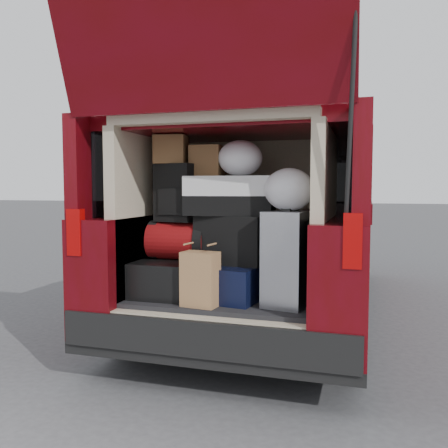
# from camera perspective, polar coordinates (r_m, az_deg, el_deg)

# --- Properties ---
(ground) EXTENTS (80.00, 80.00, 0.00)m
(ground) POSITION_cam_1_polar(r_m,az_deg,el_deg) (3.36, -0.62, -18.49)
(ground) COLOR #3C3B3E
(ground) RESTS_ON ground
(minivan) EXTENTS (1.90, 5.35, 2.77)m
(minivan) POSITION_cam_1_polar(r_m,az_deg,el_deg) (4.91, 5.91, -0.27)
(minivan) COLOR black
(minivan) RESTS_ON ground
(load_floor) EXTENTS (1.24, 1.05, 0.55)m
(load_floor) POSITION_cam_1_polar(r_m,az_deg,el_deg) (3.51, 0.76, -12.67)
(load_floor) COLOR black
(load_floor) RESTS_ON ground
(black_hardshell) EXTENTS (0.45, 0.62, 0.25)m
(black_hardshell) POSITION_cam_1_polar(r_m,az_deg,el_deg) (3.43, -6.06, -6.26)
(black_hardshell) COLOR black
(black_hardshell) RESTS_ON load_floor
(navy_hardshell) EXTENTS (0.51, 0.59, 0.23)m
(navy_hardshell) POSITION_cam_1_polar(r_m,az_deg,el_deg) (3.28, 0.92, -6.83)
(navy_hardshell) COLOR black
(navy_hardshell) RESTS_ON load_floor
(silver_roller) EXTENTS (0.32, 0.44, 0.61)m
(silver_roller) POSITION_cam_1_polar(r_m,az_deg,el_deg) (3.10, 7.90, -4.04)
(silver_roller) COLOR white
(silver_roller) RESTS_ON load_floor
(kraft_bag) EXTENTS (0.24, 0.17, 0.35)m
(kraft_bag) POSITION_cam_1_polar(r_m,az_deg,el_deg) (3.04, -2.88, -6.64)
(kraft_bag) COLOR #A9784C
(kraft_bag) RESTS_ON load_floor
(red_duffel) EXTENTS (0.43, 0.29, 0.27)m
(red_duffel) POSITION_cam_1_polar(r_m,az_deg,el_deg) (3.39, -5.47, -1.97)
(red_duffel) COLOR maroon
(red_duffel) RESTS_ON black_hardshell
(black_soft_case) EXTENTS (0.49, 0.32, 0.33)m
(black_soft_case) POSITION_cam_1_polar(r_m,az_deg,el_deg) (3.27, 0.96, -1.86)
(black_soft_case) COLOR black
(black_soft_case) RESTS_ON navy_hardshell
(backpack) EXTENTS (0.31, 0.22, 0.41)m
(backpack) POSITION_cam_1_polar(r_m,az_deg,el_deg) (3.37, -5.73, 3.76)
(backpack) COLOR black
(backpack) RESTS_ON red_duffel
(twotone_duffel) EXTENTS (0.62, 0.36, 0.27)m
(twotone_duffel) POSITION_cam_1_polar(r_m,az_deg,el_deg) (3.27, 0.76, 3.42)
(twotone_duffel) COLOR silver
(twotone_duffel) RESTS_ON black_soft_case
(grocery_sack_lower) EXTENTS (0.24, 0.21, 0.20)m
(grocery_sack_lower) POSITION_cam_1_polar(r_m,az_deg,el_deg) (3.41, -6.38, 8.85)
(grocery_sack_lower) COLOR brown
(grocery_sack_lower) RESTS_ON backpack
(grocery_sack_upper) EXTENTS (0.22, 0.19, 0.22)m
(grocery_sack_upper) POSITION_cam_1_polar(r_m,az_deg,el_deg) (3.37, -2.08, 7.57)
(grocery_sack_upper) COLOR brown
(grocery_sack_upper) RESTS_ON twotone_duffel
(plastic_bag_center) EXTENTS (0.32, 0.30, 0.25)m
(plastic_bag_center) POSITION_cam_1_polar(r_m,az_deg,el_deg) (3.28, 1.95, 7.91)
(plastic_bag_center) COLOR white
(plastic_bag_center) RESTS_ON twotone_duffel
(plastic_bag_right) EXTENTS (0.37, 0.35, 0.27)m
(plastic_bag_right) POSITION_cam_1_polar(r_m,az_deg,el_deg) (3.04, 7.84, 4.13)
(plastic_bag_right) COLOR white
(plastic_bag_right) RESTS_ON silver_roller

